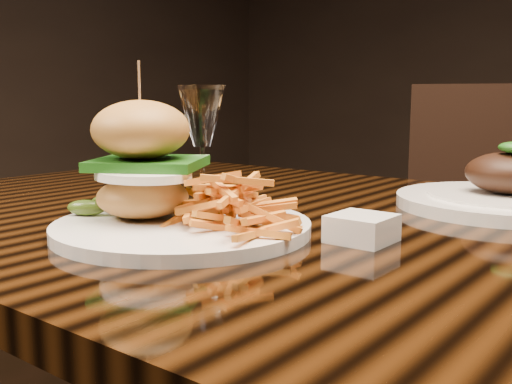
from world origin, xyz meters
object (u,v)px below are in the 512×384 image
Objects in this scene: dining_table at (364,282)px; wine_glass at (202,121)px; far_dish at (506,195)px; burger_plate at (175,190)px; chair_far at (493,243)px.

wine_glass is at bearing -158.85° from dining_table.
dining_table is 5.02× the size of far_dish.
burger_plate reaches higher than wine_glass.
dining_table is 0.28m from burger_plate.
chair_far reaches higher than wine_glass.
dining_table is at bearing -114.35° from far_dish.
chair_far reaches higher than far_dish.
burger_plate is 1.10m from chair_far.
far_dish is at bearing -91.77° from chair_far.
wine_glass is (-0.05, 0.10, 0.08)m from burger_plate.
dining_table is 5.12× the size of burger_plate.
burger_plate is 0.33× the size of chair_far.
chair_far is (-0.20, 0.65, -0.23)m from far_dish.
wine_glass reaches higher than dining_table.
burger_plate is at bearing -122.71° from far_dish.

